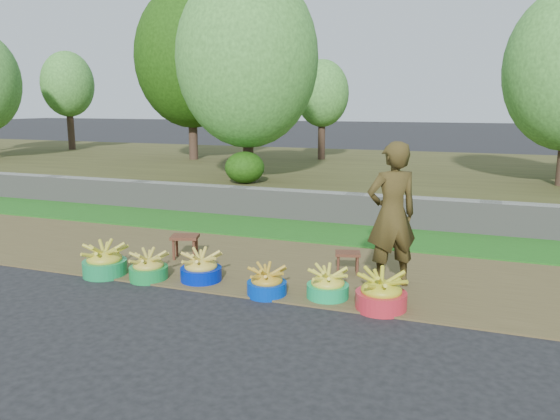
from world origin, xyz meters
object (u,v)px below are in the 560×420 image
at_px(basin_c, 201,268).
at_px(basin_d, 267,283).
at_px(basin_a, 105,261).
at_px(basin_f, 381,293).
at_px(vendor_woman, 392,215).
at_px(stool_left, 185,240).
at_px(basin_e, 328,285).
at_px(stool_right, 348,256).
at_px(basin_b, 148,267).

height_order(basin_c, basin_d, basin_c).
xyz_separation_m(basin_a, basin_f, (3.43, 0.07, -0.00)).
bearing_deg(vendor_woman, basin_c, -18.81).
bearing_deg(vendor_woman, stool_left, -37.88).
xyz_separation_m(basin_e, basin_f, (0.61, -0.11, 0.02)).
bearing_deg(stool_right, stool_left, -176.82).
distance_m(basin_a, stool_left, 1.13).
relative_size(basin_d, stool_right, 1.23).
height_order(basin_c, vendor_woman, vendor_woman).
xyz_separation_m(basin_c, stool_right, (1.58, 0.89, 0.07)).
height_order(basin_e, stool_left, basin_e).
bearing_deg(basin_a, vendor_woman, 13.67).
bearing_deg(basin_b, vendor_woman, 15.64).
bearing_deg(stool_left, basin_c, -49.02).
distance_m(basin_e, basin_f, 0.62).
xyz_separation_m(stool_left, stool_right, (2.25, 0.12, -0.04)).
bearing_deg(basin_c, basin_f, -3.76).
relative_size(basin_c, vendor_woman, 0.29).
distance_m(basin_e, stool_right, 0.93).
xyz_separation_m(basin_a, basin_e, (2.82, 0.18, -0.03)).
relative_size(basin_d, basin_f, 0.83).
bearing_deg(basin_d, stool_left, 149.51).
relative_size(basin_c, basin_d, 1.11).
distance_m(basin_b, basin_f, 2.82).
relative_size(basin_e, stool_left, 1.07).
distance_m(basin_b, basin_c, 0.65).
height_order(stool_left, vendor_woman, vendor_woman).
bearing_deg(basin_d, basin_f, 1.09).
bearing_deg(stool_left, vendor_woman, -3.08).
distance_m(basin_c, vendor_woman, 2.34).
xyz_separation_m(basin_b, basin_c, (0.63, 0.16, 0.01)).
distance_m(basin_a, basin_e, 2.83).
relative_size(basin_f, stool_right, 1.48).
height_order(basin_f, vendor_woman, vendor_woman).
relative_size(stool_left, stool_right, 1.20).
height_order(basin_c, stool_left, basin_c).
height_order(basin_b, stool_left, basin_b).
xyz_separation_m(stool_right, vendor_woman, (0.57, -0.28, 0.62)).
relative_size(basin_d, vendor_woman, 0.26).
height_order(basin_a, vendor_woman, vendor_woman).
height_order(basin_a, basin_c, basin_a).
bearing_deg(stool_left, basin_f, -17.68).
relative_size(basin_e, vendor_woman, 0.28).
height_order(basin_d, stool_right, basin_d).
bearing_deg(stool_left, stool_right, 3.18).
distance_m(basin_c, stool_left, 1.02).
xyz_separation_m(basin_c, basin_f, (2.19, -0.14, 0.01)).
xyz_separation_m(basin_c, basin_d, (0.92, -0.17, -0.02)).
height_order(basin_d, basin_e, basin_e).
distance_m(basin_d, stool_left, 1.84).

